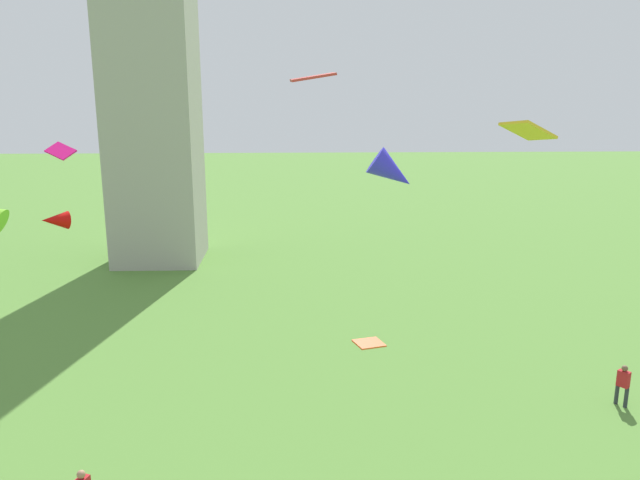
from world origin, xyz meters
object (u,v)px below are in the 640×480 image
kite_flying_0 (61,151)px  kite_flying_7 (528,131)px  kite_flying_1 (369,343)px  person_3 (623,383)px  kite_flying_2 (55,220)px  kite_flying_5 (313,77)px  kite_flying_4 (392,172)px

kite_flying_0 → kite_flying_7: size_ratio=0.68×
kite_flying_0 → kite_flying_1: size_ratio=0.92×
kite_flying_0 → kite_flying_7: bearing=-171.0°
person_3 → kite_flying_2: kite_flying_2 is taller
person_3 → kite_flying_5: size_ratio=1.43×
person_3 → kite_flying_0: 23.24m
kite_flying_5 → kite_flying_2: bearing=131.6°
person_3 → kite_flying_7: 14.93m
kite_flying_0 → kite_flying_4: bearing=-127.6°
kite_flying_0 → kite_flying_5: kite_flying_5 is taller
kite_flying_1 → kite_flying_4: (1.67, 7.07, 4.57)m
kite_flying_7 → person_3: bearing=13.3°
kite_flying_0 → kite_flying_7: 14.38m
person_3 → kite_flying_4: bearing=-143.0°
kite_flying_1 → kite_flying_2: kite_flying_2 is taller
kite_flying_4 → kite_flying_5: kite_flying_5 is taller
kite_flying_5 → kite_flying_7: (5.43, -1.30, -1.33)m
kite_flying_2 → kite_flying_5: kite_flying_5 is taller
kite_flying_1 → kite_flying_5: (-1.83, -1.57, 8.29)m
kite_flying_1 → kite_flying_7: bearing=115.0°
kite_flying_2 → kite_flying_5: (11.35, -10.84, 6.11)m
kite_flying_1 → kite_flying_2: size_ratio=0.76×
person_3 → kite_flying_0: size_ratio=1.70×
person_3 → kite_flying_7: (-7.40, -7.25, 10.75)m
kite_flying_4 → kite_flying_7: (1.93, -9.94, 2.39)m
kite_flying_5 → kite_flying_0: bearing=151.9°
person_3 → kite_flying_4: size_ratio=0.76×
person_3 → kite_flying_1: (-11.01, -4.38, 3.79)m
kite_flying_1 → kite_flying_0: bearing=-37.5°
kite_flying_0 → kite_flying_1: kite_flying_0 is taller
kite_flying_2 → kite_flying_5: bearing=7.2°
kite_flying_0 → kite_flying_4: kite_flying_0 is taller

